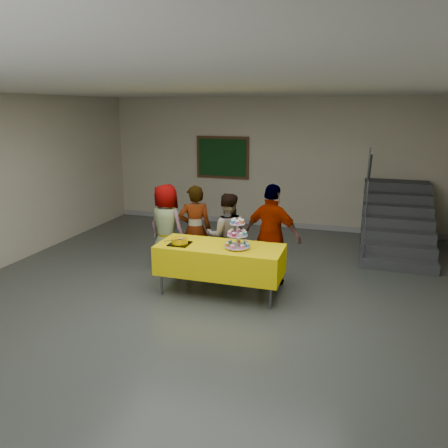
# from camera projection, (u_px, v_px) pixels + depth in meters

# --- Properties ---
(room_shell) EXTENTS (10.00, 10.04, 3.02)m
(room_shell) POSITION_uv_depth(u_px,v_px,m) (196.00, 160.00, 5.39)
(room_shell) COLOR #4C514C
(room_shell) RESTS_ON ground
(bake_table) EXTENTS (1.88, 0.78, 0.77)m
(bake_table) POSITION_uv_depth(u_px,v_px,m) (220.00, 259.00, 6.54)
(bake_table) COLOR #595960
(bake_table) RESTS_ON ground
(cupcake_stand) EXTENTS (0.38, 0.38, 0.44)m
(cupcake_stand) POSITION_uv_depth(u_px,v_px,m) (237.00, 236.00, 6.32)
(cupcake_stand) COLOR silver
(cupcake_stand) RESTS_ON bake_table
(bear_cake) EXTENTS (0.32, 0.36, 0.12)m
(bear_cake) POSITION_uv_depth(u_px,v_px,m) (180.00, 241.00, 6.53)
(bear_cake) COLOR black
(bear_cake) RESTS_ON bake_table
(schoolchild_a) EXTENTS (0.84, 0.67, 1.50)m
(schoolchild_a) POSITION_uv_depth(u_px,v_px,m) (167.00, 227.00, 7.54)
(schoolchild_a) COLOR slate
(schoolchild_a) RESTS_ON ground
(schoolchild_b) EXTENTS (0.65, 0.56, 1.52)m
(schoolchild_b) POSITION_uv_depth(u_px,v_px,m) (195.00, 230.00, 7.37)
(schoolchild_b) COLOR slate
(schoolchild_b) RESTS_ON ground
(schoolchild_c) EXTENTS (0.82, 0.71, 1.42)m
(schoolchild_c) POSITION_uv_depth(u_px,v_px,m) (227.00, 236.00, 7.19)
(schoolchild_c) COLOR slate
(schoolchild_c) RESTS_ON ground
(schoolchild_d) EXTENTS (1.03, 0.63, 1.64)m
(schoolchild_d) POSITION_uv_depth(u_px,v_px,m) (272.00, 236.00, 6.80)
(schoolchild_d) COLOR slate
(schoolchild_d) RESTS_ON ground
(staircase) EXTENTS (1.30, 2.40, 2.04)m
(staircase) POSITION_uv_depth(u_px,v_px,m) (395.00, 224.00, 8.81)
(staircase) COLOR #424447
(staircase) RESTS_ON ground
(noticeboard) EXTENTS (1.30, 0.05, 1.00)m
(noticeboard) POSITION_uv_depth(u_px,v_px,m) (222.00, 158.00, 10.44)
(noticeboard) COLOR #472B16
(noticeboard) RESTS_ON ground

